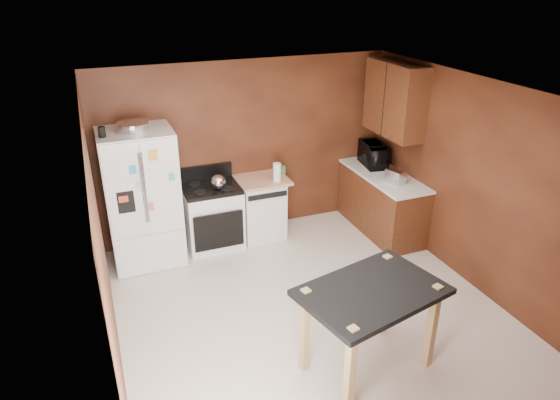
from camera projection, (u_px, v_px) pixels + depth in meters
floor at (311, 312)px, 5.72m from camera, size 4.50×4.50×0.00m
ceiling at (318, 95)px, 4.67m from camera, size 4.50×4.50×0.00m
wall_back at (247, 149)px, 7.10m from camera, size 4.20×0.00×4.20m
wall_front at (458, 356)px, 3.30m from camera, size 4.20×0.00×4.20m
wall_left at (103, 252)px, 4.50m from camera, size 0.00×4.50×4.50m
wall_right at (475, 186)px, 5.89m from camera, size 0.00×4.50×4.50m
roasting_pan at (133, 126)px, 6.03m from camera, size 0.39×0.39×0.10m
pen_cup at (102, 132)px, 5.76m from camera, size 0.08×0.08×0.13m
kettle at (218, 182)px, 6.63m from camera, size 0.20×0.20×0.20m
paper_towel at (277, 172)px, 6.90m from camera, size 0.12×0.12×0.26m
green_canister at (282, 170)px, 7.20m from camera, size 0.11×0.11×0.11m
toaster at (396, 176)px, 6.83m from camera, size 0.22×0.29×0.19m
microwave at (373, 155)px, 7.43m from camera, size 0.45×0.60×0.31m
refrigerator at (143, 198)px, 6.40m from camera, size 0.90×0.80×1.80m
gas_range at (212, 215)px, 6.94m from camera, size 0.76×0.68×1.10m
dishwasher at (261, 207)px, 7.20m from camera, size 0.78×0.63×0.89m
right_cabinets at (386, 172)px, 7.20m from camera, size 0.63×1.58×2.45m
island at (371, 302)px, 4.62m from camera, size 1.46×1.14×0.93m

